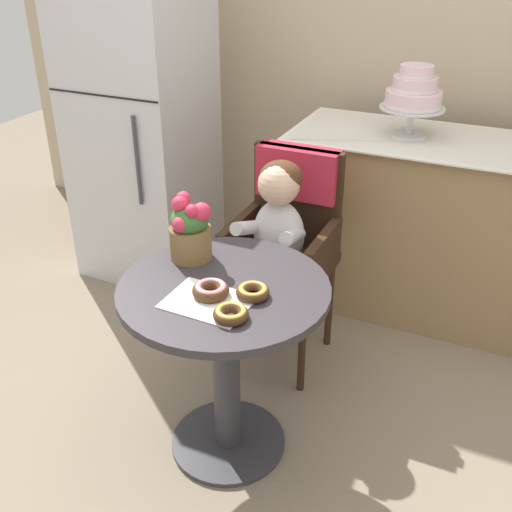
% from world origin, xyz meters
% --- Properties ---
extents(ground_plane, '(8.00, 8.00, 0.00)m').
position_xyz_m(ground_plane, '(0.00, 0.00, 0.00)').
color(ground_plane, gray).
extents(back_wall, '(4.80, 0.10, 2.70)m').
position_xyz_m(back_wall, '(0.00, 1.85, 1.35)').
color(back_wall, '#C1AD8E').
rests_on(back_wall, ground).
extents(cafe_table, '(0.72, 0.72, 0.72)m').
position_xyz_m(cafe_table, '(0.00, 0.00, 0.51)').
color(cafe_table, '#332D33').
rests_on(cafe_table, ground).
extents(wicker_chair, '(0.42, 0.45, 0.95)m').
position_xyz_m(wicker_chair, '(-0.04, 0.69, 0.64)').
color(wicker_chair, '#332114').
rests_on(wicker_chair, ground).
extents(seated_child, '(0.27, 0.32, 0.73)m').
position_xyz_m(seated_child, '(-0.04, 0.53, 0.68)').
color(seated_child, silver).
rests_on(seated_child, ground).
extents(paper_napkin, '(0.28, 0.21, 0.00)m').
position_xyz_m(paper_napkin, '(0.00, -0.11, 0.72)').
color(paper_napkin, white).
rests_on(paper_napkin, cafe_table).
extents(donut_front, '(0.11, 0.11, 0.04)m').
position_xyz_m(donut_front, '(0.12, -0.02, 0.74)').
color(donut_front, '#4C2D19').
rests_on(donut_front, cafe_table).
extents(donut_mid, '(0.11, 0.11, 0.04)m').
position_xyz_m(donut_mid, '(0.11, -0.16, 0.74)').
color(donut_mid, '#4C2D19').
rests_on(donut_mid, cafe_table).
extents(donut_side, '(0.12, 0.12, 0.04)m').
position_xyz_m(donut_side, '(-0.01, -0.07, 0.74)').
color(donut_side, '#4C2D19').
rests_on(donut_side, cafe_table).
extents(flower_vase, '(0.16, 0.15, 0.24)m').
position_xyz_m(flower_vase, '(-0.20, 0.13, 0.84)').
color(flower_vase, brown).
rests_on(flower_vase, cafe_table).
extents(display_counter, '(1.56, 0.62, 0.90)m').
position_xyz_m(display_counter, '(0.55, 1.30, 0.45)').
color(display_counter, '#93754C').
rests_on(display_counter, ground).
extents(tiered_cake_stand, '(0.30, 0.30, 0.33)m').
position_xyz_m(tiered_cake_stand, '(0.32, 1.30, 1.10)').
color(tiered_cake_stand, silver).
rests_on(tiered_cake_stand, display_counter).
extents(refrigerator, '(0.64, 0.63, 1.70)m').
position_xyz_m(refrigerator, '(-1.05, 1.10, 0.85)').
color(refrigerator, silver).
rests_on(refrigerator, ground).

